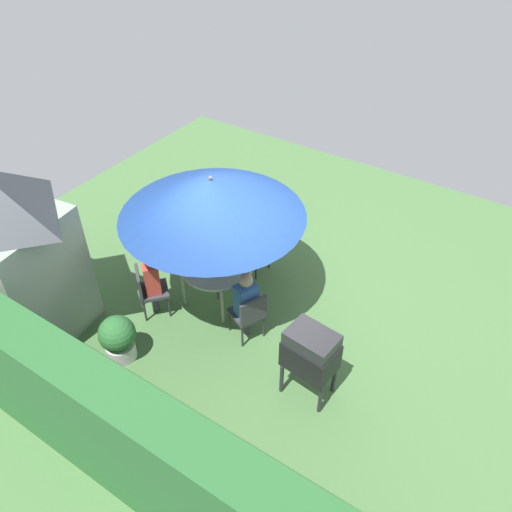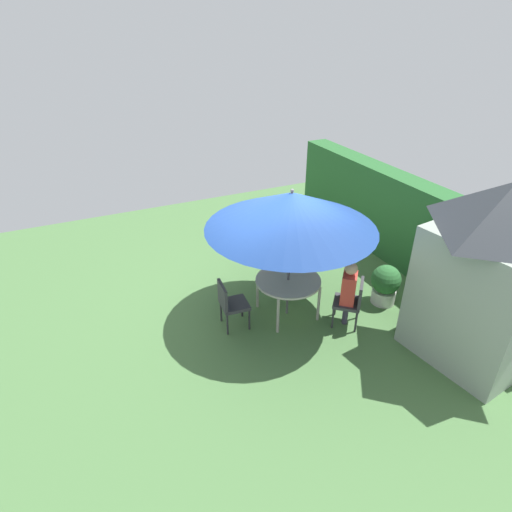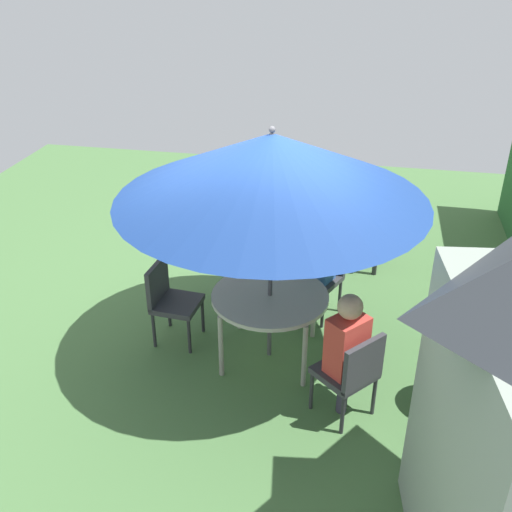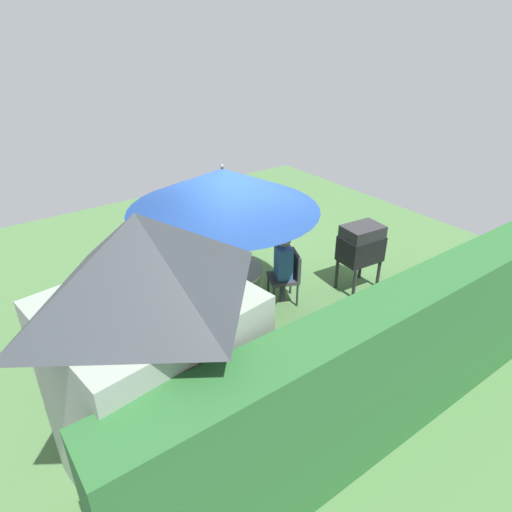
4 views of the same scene
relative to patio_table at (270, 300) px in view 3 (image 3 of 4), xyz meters
name	(u,v)px [view 3 (image 3 of 4)]	position (x,y,z in m)	size (l,w,h in m)	color
ground_plane	(252,320)	(-0.58, -0.30, -0.68)	(11.00, 11.00, 0.00)	#47703D
patio_table	(270,300)	(0.00, 0.00, 0.00)	(1.17, 1.17, 0.74)	#B2ADA3
patio_umbrella	(272,167)	(0.00, 0.00, 1.40)	(2.88, 2.88, 2.45)	#4C4C51
bbq_grill	(364,204)	(-2.22, 0.83, 0.17)	(0.75, 0.57, 1.20)	black
chair_near_shed	(352,371)	(0.75, 0.87, -0.16)	(0.65, 0.65, 0.90)	#38383D
chair_far_side	(321,271)	(-0.95, 0.43, -0.16)	(0.61, 0.61, 0.90)	#38383D
chair_toward_hedge	(169,297)	(-0.09, -1.09, -0.16)	(0.50, 0.50, 0.90)	#38383D
potted_plant_by_shed	(463,374)	(0.47, 1.85, -0.26)	(0.56, 0.56, 0.79)	silver
person_in_red	(347,342)	(0.70, 0.80, 0.11)	(0.41, 0.40, 1.26)	#CC3D33
person_in_blue	(319,254)	(-0.87, 0.39, 0.11)	(0.36, 0.41, 1.26)	#3866B2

